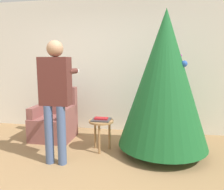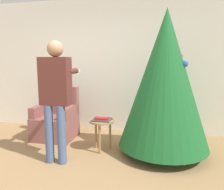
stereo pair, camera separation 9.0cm
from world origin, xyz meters
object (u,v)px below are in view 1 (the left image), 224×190
person_standing (55,91)px  side_stool (101,125)px  christmas_tree (164,79)px  armchair (54,121)px

person_standing → side_stool: person_standing is taller
person_standing → side_stool: 0.96m
christmas_tree → armchair: christmas_tree is taller
armchair → side_stool: (1.00, -0.41, 0.09)m
person_standing → christmas_tree: bearing=22.0°
armchair → side_stool: bearing=-22.3°
christmas_tree → person_standing: bearing=-158.0°
person_standing → side_stool: size_ratio=3.43×
person_standing → armchair: bearing=117.3°
armchair → person_standing: (0.48, -0.93, 0.70)m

